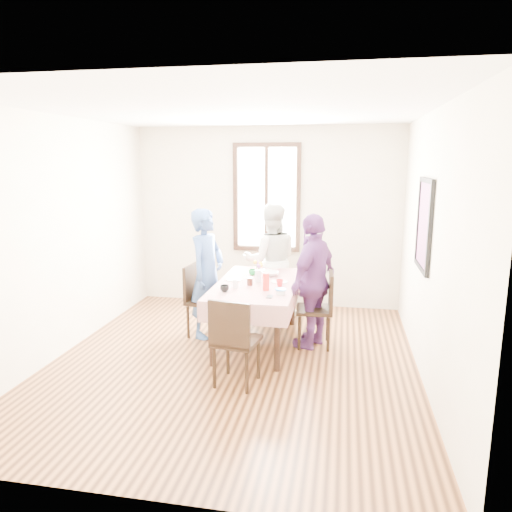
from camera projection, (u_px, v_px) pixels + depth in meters
name	position (u px, v px, depth m)	size (l,w,h in m)	color
ground	(234.00, 361.00, 5.29)	(4.50, 4.50, 0.00)	black
back_wall	(267.00, 217.00, 7.18)	(4.00, 4.00, 0.00)	beige
right_wall	(430.00, 249.00, 4.66)	(4.50, 4.50, 0.00)	beige
window_frame	(267.00, 198.00, 7.10)	(1.02, 0.06, 1.62)	black
window_pane	(267.00, 198.00, 7.11)	(0.90, 0.02, 1.50)	white
art_poster	(425.00, 225.00, 4.91)	(0.04, 0.76, 0.96)	red
dining_table	(257.00, 314.00, 5.75)	(0.83, 1.59, 0.75)	black
tablecloth	(257.00, 283.00, 5.68)	(0.95, 1.71, 0.01)	#60050D
chair_left	(205.00, 301.00, 6.00)	(0.42, 0.42, 0.91)	black
chair_right	(314.00, 309.00, 5.66)	(0.42, 0.42, 0.91)	black
chair_far	(271.00, 284.00, 6.79)	(0.42, 0.42, 0.91)	black
chair_near	(237.00, 340.00, 4.68)	(0.42, 0.42, 0.91)	black
person_left	(206.00, 273.00, 5.93)	(0.59, 0.39, 1.62)	#2F4A80
person_far	(271.00, 260.00, 6.70)	(0.79, 0.61, 1.62)	silver
person_right	(313.00, 281.00, 5.59)	(0.94, 0.39, 1.61)	#582B67
mug_black	(225.00, 289.00, 5.27)	(0.10, 0.10, 0.08)	black
mug_flag	(280.00, 283.00, 5.50)	(0.09, 0.09, 0.08)	red
mug_green	(252.00, 272.00, 6.04)	(0.10, 0.10, 0.08)	#0C7226
serving_bowl	(270.00, 274.00, 6.01)	(0.21, 0.21, 0.05)	white
juice_carton	(266.00, 282.00, 5.33)	(0.06, 0.06, 0.20)	red
butter_tub	(281.00, 292.00, 5.18)	(0.10, 0.10, 0.05)	white
jam_jar	(250.00, 281.00, 5.55)	(0.07, 0.07, 0.09)	black
drinking_glass	(235.00, 284.00, 5.45)	(0.07, 0.07, 0.09)	silver
smartphone	(270.00, 297.00, 5.09)	(0.06, 0.13, 0.01)	black
flower_vase	(258.00, 276.00, 5.72)	(0.07, 0.07, 0.14)	silver
plate_left	(234.00, 280.00, 5.80)	(0.20, 0.20, 0.01)	white
plate_right	(279.00, 282.00, 5.69)	(0.20, 0.20, 0.01)	white
plate_far	(266.00, 271.00, 6.26)	(0.20, 0.20, 0.01)	white
butter_lid	(281.00, 289.00, 5.17)	(0.12, 0.12, 0.01)	blue
flower_bunch	(258.00, 266.00, 5.69)	(0.09, 0.09, 0.10)	yellow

